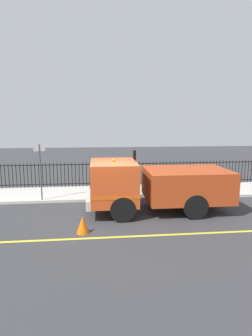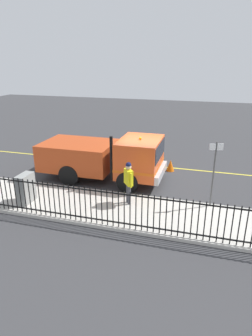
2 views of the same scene
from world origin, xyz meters
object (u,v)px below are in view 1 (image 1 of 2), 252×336
at_px(work_truck, 150,183).
at_px(worker_standing, 108,173).
at_px(traffic_cone, 83,224).
at_px(street_sign, 40,166).
at_px(utility_cabinet, 178,177).

height_order(work_truck, worker_standing, work_truck).
xyz_separation_m(worker_standing, traffic_cone, (-4.38, 1.03, -0.88)).
bearing_deg(worker_standing, street_sign, -113.54).
distance_m(work_truck, street_sign, 5.05).
bearing_deg(utility_cabinet, worker_standing, 104.77).
distance_m(work_truck, traffic_cone, 3.45).
bearing_deg(traffic_cone, worker_standing, -13.26).
relative_size(worker_standing, traffic_cone, 2.89).
xyz_separation_m(work_truck, street_sign, (1.70, 4.73, 0.51)).
bearing_deg(work_truck, worker_standing, 34.21).
bearing_deg(traffic_cone, street_sign, 29.25).
relative_size(utility_cabinet, street_sign, 0.45).
bearing_deg(utility_cabinet, traffic_cone, 137.61).
distance_m(work_truck, utility_cabinet, 4.12).
relative_size(work_truck, worker_standing, 3.42).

